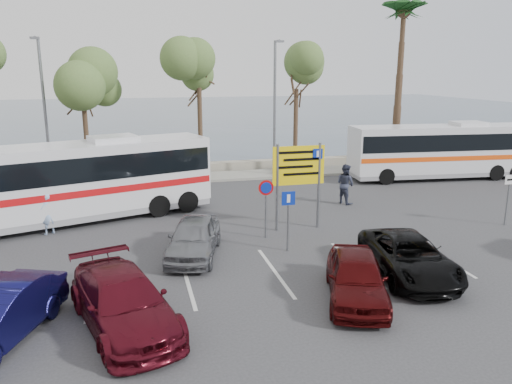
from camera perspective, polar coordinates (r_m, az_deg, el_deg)
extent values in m
plane|color=#353538|center=(17.90, 5.01, -7.50)|extent=(120.00, 120.00, 0.00)
cube|color=gray|center=(30.91, -3.49, 1.82)|extent=(44.00, 2.40, 0.15)
cube|color=gray|center=(32.80, -4.15, 2.91)|extent=(48.00, 0.80, 0.60)
plane|color=#384C5A|center=(76.20, -10.06, 8.75)|extent=(140.00, 140.00, 0.00)
cylinder|color=#382619|center=(30.06, -18.79, 5.79)|extent=(0.28, 0.28, 5.04)
cylinder|color=#382619|center=(30.21, -6.39, 7.01)|extent=(0.28, 0.28, 5.60)
cylinder|color=#382619|center=(31.61, 4.54, 6.97)|extent=(0.28, 0.28, 5.18)
cylinder|color=#382619|center=(34.30, 15.98, 11.07)|extent=(0.48, 0.48, 10.00)
cylinder|color=slate|center=(29.75, -22.95, 8.24)|extent=(0.16, 0.16, 8.00)
cylinder|color=slate|center=(29.25, -23.83, 15.86)|extent=(0.12, 0.90, 0.12)
cube|color=slate|center=(28.76, -23.98, 15.80)|extent=(0.45, 0.25, 0.12)
cylinder|color=slate|center=(30.64, 2.14, 9.44)|extent=(0.16, 0.16, 8.00)
cylinder|color=slate|center=(30.16, 2.46, 16.87)|extent=(0.12, 0.90, 0.12)
cube|color=slate|center=(29.68, 2.74, 16.82)|extent=(0.45, 0.25, 0.12)
cylinder|color=slate|center=(20.30, 2.44, 0.45)|extent=(0.12, 0.12, 3.60)
cylinder|color=slate|center=(20.88, 7.18, 0.72)|extent=(0.12, 0.12, 3.60)
cube|color=yellow|center=(20.39, 4.89, 3.05)|extent=(2.20, 0.06, 1.60)
cube|color=#0C2699|center=(20.54, 7.07, 4.35)|extent=(0.42, 0.01, 0.42)
cylinder|color=slate|center=(19.55, 1.12, -2.19)|extent=(0.07, 0.07, 2.20)
cylinder|color=#B20C0C|center=(19.28, 1.15, 0.50)|extent=(0.60, 0.03, 0.60)
cylinder|color=slate|center=(18.19, 3.66, -3.45)|extent=(0.07, 0.07, 2.20)
cube|color=#0C2699|center=(17.93, 3.73, -0.73)|extent=(0.50, 0.03, 0.50)
cylinder|color=slate|center=(23.71, 26.79, -0.84)|extent=(0.07, 0.07, 2.20)
cube|color=white|center=(23.50, 27.06, 1.27)|extent=(0.50, 0.03, 0.40)
cube|color=silver|center=(22.80, -19.98, 1.57)|extent=(11.93, 5.95, 2.88)
cube|color=black|center=(22.71, -20.08, 2.83)|extent=(11.72, 5.92, 1.03)
cube|color=red|center=(22.90, -19.88, 0.43)|extent=(11.83, 5.94, 0.29)
cube|color=gray|center=(23.13, -19.69, -1.92)|extent=(11.81, 5.89, 0.54)
cube|color=silver|center=(22.55, -20.30, 5.44)|extent=(2.34, 2.09, 0.23)
cube|color=silver|center=(32.24, 20.39, 4.71)|extent=(11.21, 3.31, 2.71)
cube|color=black|center=(32.17, 20.46, 5.56)|extent=(10.99, 3.33, 0.97)
cube|color=#EB4A0D|center=(32.30, 20.32, 3.95)|extent=(11.10, 3.33, 0.28)
cube|color=gray|center=(32.46, 20.19, 2.35)|extent=(11.09, 3.28, 0.51)
cube|color=silver|center=(32.06, 20.61, 7.30)|extent=(1.96, 1.63, 0.22)
imported|color=slate|center=(17.93, -7.13, -5.16)|extent=(2.71, 4.37, 1.39)
imported|color=#520D18|center=(13.53, -14.93, -11.99)|extent=(3.32, 5.27, 1.42)
imported|color=#41090A|center=(14.83, 11.39, -9.51)|extent=(2.93, 4.38, 1.38)
imported|color=black|center=(16.90, 17.08, -7.06)|extent=(2.77, 4.92, 1.30)
imported|color=#9BB8E2|center=(21.75, -22.74, -2.32)|extent=(0.74, 0.70, 1.70)
imported|color=#31364A|center=(25.05, 10.17, 0.92)|extent=(1.07, 1.18, 1.98)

